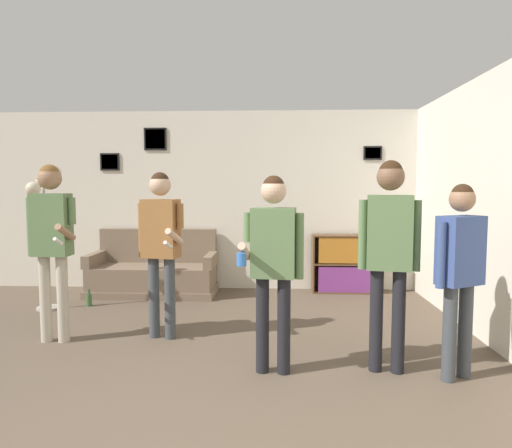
{
  "coord_description": "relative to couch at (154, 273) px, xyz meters",
  "views": [
    {
      "loc": [
        0.75,
        -2.29,
        1.56
      ],
      "look_at": [
        0.54,
        2.31,
        1.18
      ],
      "focal_mm": 32.0,
      "sensor_mm": 36.0,
      "label": 1
    }
  ],
  "objects": [
    {
      "name": "person_player_foreground_center",
      "position": [
        0.61,
        -1.96,
        0.75
      ],
      "size": [
        0.49,
        0.53,
        1.71
      ],
      "color": "#3D4247",
      "rests_on": "ground_plane"
    },
    {
      "name": "wall_back",
      "position": [
        1.04,
        0.41,
        1.05
      ],
      "size": [
        8.06,
        0.08,
        2.7
      ],
      "color": "silver",
      "rests_on": "ground_plane"
    },
    {
      "name": "wall_right",
      "position": [
        3.9,
        -1.93,
        1.05
      ],
      "size": [
        0.06,
        7.02,
        2.7
      ],
      "color": "silver",
      "rests_on": "ground_plane"
    },
    {
      "name": "couch",
      "position": [
        0.0,
        0.0,
        0.0
      ],
      "size": [
        1.82,
        0.8,
        0.93
      ],
      "color": "#7A6651",
      "rests_on": "ground_plane"
    },
    {
      "name": "floor_lamp",
      "position": [
        -1.13,
        -0.93,
        1.08
      ],
      "size": [
        0.38,
        0.42,
        1.82
      ],
      "color": "#ADA89E",
      "rests_on": "ground_plane"
    },
    {
      "name": "person_watcher_holding_cup",
      "position": [
        1.76,
        -2.81,
        0.71
      ],
      "size": [
        0.53,
        0.4,
        1.65
      ],
      "color": "black",
      "rests_on": "ground_plane"
    },
    {
      "name": "person_player_foreground_left",
      "position": [
        -0.44,
        -2.13,
        0.81
      ],
      "size": [
        0.5,
        0.48,
        1.78
      ],
      "color": "#B7AD99",
      "rests_on": "ground_plane"
    },
    {
      "name": "person_spectator_near_bookshelf",
      "position": [
        2.72,
        -2.74,
        0.8
      ],
      "size": [
        0.49,
        0.26,
        1.78
      ],
      "color": "black",
      "rests_on": "ground_plane"
    },
    {
      "name": "bookshelf",
      "position": [
        2.78,
        0.19,
        0.13
      ],
      "size": [
        0.92,
        0.3,
        0.86
      ],
      "color": "brown",
      "rests_on": "ground_plane"
    },
    {
      "name": "bottle_on_floor",
      "position": [
        -0.66,
        -0.76,
        -0.21
      ],
      "size": [
        0.07,
        0.07,
        0.22
      ],
      "color": "#3D6638",
      "rests_on": "ground_plane"
    },
    {
      "name": "person_spectator_far_right",
      "position": [
        3.26,
        -2.86,
        0.66
      ],
      "size": [
        0.45,
        0.35,
        1.58
      ],
      "color": "#3D4247",
      "rests_on": "ground_plane"
    }
  ]
}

